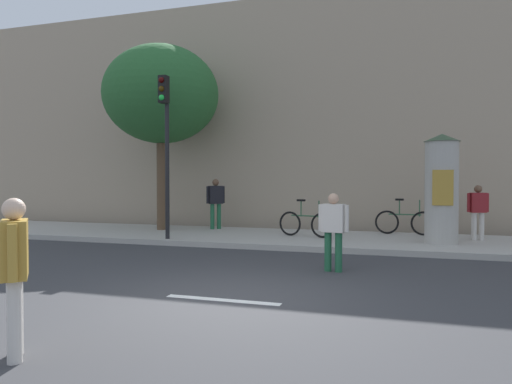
% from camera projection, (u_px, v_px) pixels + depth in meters
% --- Properties ---
extents(ground_plane, '(80.00, 80.00, 0.00)m').
position_uv_depth(ground_plane, '(222.00, 300.00, 7.03)').
color(ground_plane, '#38383A').
extents(sidewalk_curb, '(36.00, 4.00, 0.15)m').
position_uv_depth(sidewalk_curb, '(311.00, 239.00, 13.70)').
color(sidewalk_curb, '#B2ADA3').
rests_on(sidewalk_curb, ground_plane).
extents(lane_markings, '(25.80, 0.16, 0.01)m').
position_uv_depth(lane_markings, '(222.00, 300.00, 7.03)').
color(lane_markings, silver).
rests_on(lane_markings, ground_plane).
extents(building_backdrop, '(36.00, 5.00, 8.23)m').
position_uv_depth(building_backdrop, '(335.00, 121.00, 18.37)').
color(building_backdrop, tan).
rests_on(building_backdrop, ground_plane).
extents(traffic_light, '(0.24, 0.45, 4.53)m').
position_uv_depth(traffic_light, '(165.00, 130.00, 13.08)').
color(traffic_light, black).
rests_on(traffic_light, sidewalk_curb).
extents(poster_column, '(0.92, 0.92, 2.85)m').
position_uv_depth(poster_column, '(442.00, 188.00, 12.24)').
color(poster_column, '#B2ADA3').
rests_on(poster_column, sidewalk_curb).
extents(street_tree, '(3.80, 3.80, 6.11)m').
position_uv_depth(street_tree, '(161.00, 95.00, 15.60)').
color(street_tree, brown).
rests_on(street_tree, sidewalk_curb).
extents(pedestrian_tallest, '(0.50, 0.53, 1.61)m').
position_uv_depth(pedestrian_tallest, '(14.00, 264.00, 4.70)').
color(pedestrian_tallest, silver).
rests_on(pedestrian_tallest, ground_plane).
extents(pedestrian_in_dark_shirt, '(0.61, 0.31, 1.54)m').
position_uv_depth(pedestrian_in_dark_shirt, '(333.00, 226.00, 9.22)').
color(pedestrian_in_dark_shirt, '#1E5938').
rests_on(pedestrian_in_dark_shirt, ground_plane).
extents(pedestrian_with_backpack, '(0.57, 0.34, 1.51)m').
position_uv_depth(pedestrian_with_backpack, '(478.00, 209.00, 12.87)').
color(pedestrian_with_backpack, silver).
rests_on(pedestrian_with_backpack, sidewalk_curb).
extents(pedestrian_near_pole, '(0.51, 0.49, 1.69)m').
position_uv_depth(pedestrian_near_pole, '(216.00, 199.00, 15.89)').
color(pedestrian_near_pole, '#1E5938').
rests_on(pedestrian_near_pole, sidewalk_curb).
extents(bicycle_leaning, '(1.72, 0.54, 1.09)m').
position_uv_depth(bicycle_leaning, '(306.00, 223.00, 13.69)').
color(bicycle_leaning, black).
rests_on(bicycle_leaning, sidewalk_curb).
extents(bicycle_upright, '(1.77, 0.23, 1.09)m').
position_uv_depth(bicycle_upright, '(405.00, 222.00, 14.23)').
color(bicycle_upright, black).
rests_on(bicycle_upright, sidewalk_curb).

